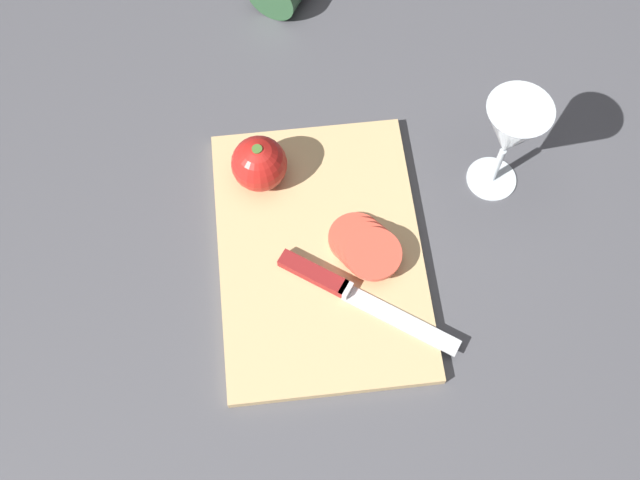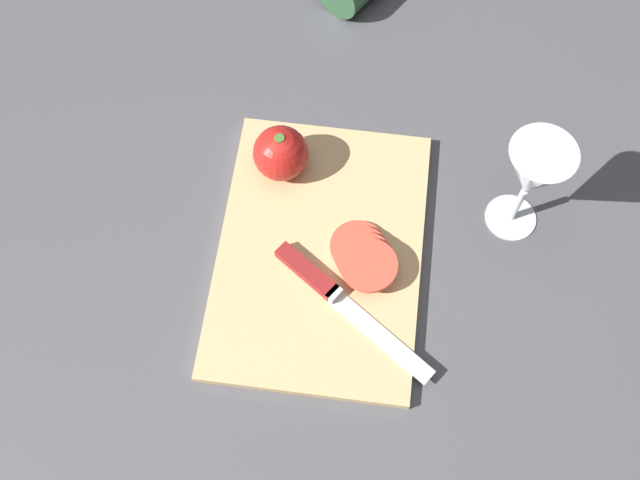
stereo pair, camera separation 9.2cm
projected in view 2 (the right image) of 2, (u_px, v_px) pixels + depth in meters
The scene contains 6 objects.
ground_plane at pixel (317, 312), 0.93m from camera, with size 3.00×3.00×0.00m, color #4C4C51.
cutting_board at pixel (320, 252), 0.95m from camera, with size 0.37×0.26×0.01m.
wine_glass at pixel (533, 175), 0.88m from camera, with size 0.08×0.08×0.16m.
whole_tomato at pixel (281, 153), 0.97m from camera, with size 0.07×0.07×0.07m.
knife at pixel (323, 285), 0.92m from camera, with size 0.16×0.21×0.01m.
tomato_slice_stack_near at pixel (363, 256), 0.93m from camera, with size 0.10×0.09×0.03m.
Camera 2 is at (-0.30, -0.04, 0.88)m, focal length 42.00 mm.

